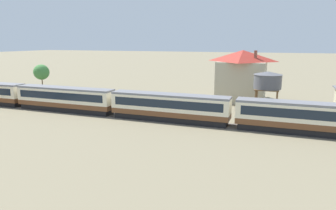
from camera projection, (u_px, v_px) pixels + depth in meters
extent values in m
plane|color=#7A7056|center=(248.00, 127.00, 42.84)|extent=(600.00, 600.00, 0.00)
cube|color=brown|center=(307.00, 124.00, 39.32)|extent=(18.46, 2.95, 0.80)
cube|color=beige|center=(308.00, 113.00, 39.00)|extent=(18.46, 2.95, 2.21)
cube|color=#192330|center=(308.00, 112.00, 38.98)|extent=(16.98, 2.99, 1.24)
cube|color=slate|center=(309.00, 104.00, 38.74)|extent=(18.46, 2.77, 0.30)
cube|color=black|center=(307.00, 131.00, 39.49)|extent=(17.72, 2.54, 0.88)
cylinder|color=black|center=(258.00, 128.00, 40.88)|extent=(0.90, 0.18, 0.90)
cylinder|color=black|center=(259.00, 125.00, 42.20)|extent=(0.90, 0.18, 0.90)
cube|color=brown|center=(169.00, 113.00, 45.80)|extent=(18.46, 2.95, 0.80)
cube|color=beige|center=(169.00, 103.00, 45.49)|extent=(18.46, 2.95, 2.21)
cube|color=#192330|center=(169.00, 102.00, 45.47)|extent=(16.98, 2.99, 1.24)
cube|color=slate|center=(169.00, 95.00, 45.23)|extent=(18.46, 2.77, 0.30)
cube|color=black|center=(169.00, 118.00, 45.98)|extent=(17.72, 2.54, 0.88)
cylinder|color=black|center=(207.00, 123.00, 43.28)|extent=(0.90, 0.18, 0.90)
cylinder|color=black|center=(209.00, 120.00, 44.59)|extent=(0.90, 0.18, 0.90)
cylinder|color=black|center=(132.00, 116.00, 47.37)|extent=(0.90, 0.18, 0.90)
cylinder|color=black|center=(136.00, 114.00, 48.69)|extent=(0.90, 0.18, 0.90)
cube|color=brown|center=(66.00, 104.00, 52.29)|extent=(18.46, 2.95, 0.80)
cube|color=beige|center=(65.00, 95.00, 51.98)|extent=(18.46, 2.95, 2.21)
cube|color=#192330|center=(65.00, 95.00, 51.95)|extent=(16.98, 2.99, 1.24)
cube|color=slate|center=(64.00, 88.00, 51.71)|extent=(18.46, 2.77, 0.30)
cube|color=black|center=(66.00, 108.00, 52.47)|extent=(17.72, 2.54, 0.88)
cylinder|color=black|center=(93.00, 112.00, 49.76)|extent=(0.90, 0.18, 0.90)
cylinder|color=black|center=(98.00, 110.00, 51.08)|extent=(0.90, 0.18, 0.90)
cylinder|color=black|center=(35.00, 107.00, 53.85)|extent=(0.90, 0.18, 0.90)
cylinder|color=black|center=(41.00, 105.00, 55.17)|extent=(0.90, 0.18, 0.90)
cylinder|color=black|center=(6.00, 104.00, 56.25)|extent=(0.90, 0.18, 0.90)
cylinder|color=black|center=(12.00, 103.00, 57.57)|extent=(0.90, 0.18, 0.90)
cube|color=#665B51|center=(154.00, 119.00, 46.95)|extent=(146.66, 3.60, 0.01)
cube|color=#4C4238|center=(152.00, 120.00, 46.29)|extent=(146.66, 0.12, 0.04)
cube|color=#4C4238|center=(155.00, 118.00, 47.61)|extent=(146.66, 0.12, 0.04)
cube|color=#BCB293|center=(242.00, 81.00, 61.15)|extent=(9.24, 9.78, 8.07)
pyramid|color=#9E2D23|center=(243.00, 56.00, 60.08)|extent=(9.98, 10.56, 2.22)
cube|color=brown|center=(256.00, 56.00, 57.39)|extent=(0.56, 0.56, 2.00)
cylinder|color=brown|center=(277.00, 101.00, 50.12)|extent=(0.28, 0.28, 4.29)
cylinder|color=brown|center=(256.00, 100.00, 51.21)|extent=(0.28, 0.28, 4.29)
cylinder|color=brown|center=(276.00, 105.00, 47.13)|extent=(0.28, 0.28, 4.29)
cylinder|color=brown|center=(255.00, 104.00, 48.22)|extent=(0.28, 0.28, 4.29)
cube|color=brown|center=(267.00, 89.00, 48.71)|extent=(3.75, 3.75, 0.16)
cylinder|color=#56565B|center=(268.00, 82.00, 48.45)|extent=(4.38, 4.38, 2.31)
cone|color=#56565B|center=(268.00, 73.00, 48.16)|extent=(4.60, 4.60, 0.50)
cylinder|color=brown|center=(42.00, 82.00, 78.59)|extent=(0.26, 0.26, 2.92)
sphere|color=#427F3D|center=(41.00, 72.00, 78.03)|extent=(4.00, 4.00, 4.00)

